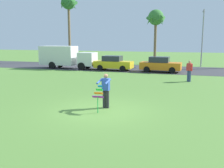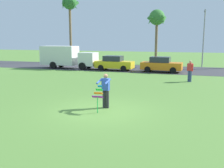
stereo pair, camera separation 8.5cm
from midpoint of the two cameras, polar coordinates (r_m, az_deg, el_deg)
ground_plane at (r=12.47m, az=-2.82°, el=-5.91°), size 120.00×120.00×0.00m
road_strip at (r=29.95m, az=9.60°, el=3.27°), size 120.00×8.00×0.01m
person_kite_flyer at (r=12.71m, az=-1.61°, el=-1.20°), size 0.59×0.69×1.73m
kite_held at (r=12.00m, az=-3.22°, el=-2.33°), size 0.52×0.67×1.25m
parked_truck_white_box at (r=30.81m, az=-10.52°, el=6.05°), size 6.70×2.13×2.62m
parked_car_yellow at (r=28.52m, az=0.21°, el=4.64°), size 4.24×1.92×1.60m
parked_car_orange at (r=27.40m, az=10.62°, el=4.25°), size 4.26×1.95×1.60m
palm_tree_left_near at (r=39.87m, az=-9.71°, el=16.84°), size 2.58×2.71×9.82m
palm_tree_right_near at (r=36.21m, az=9.66°, el=13.98°), size 2.58×2.71×7.38m
streetlight_pole at (r=34.08m, az=19.46°, el=10.37°), size 0.24×1.65×7.00m
person_walker_near at (r=21.63m, az=16.72°, el=2.95°), size 0.50×0.38×1.73m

